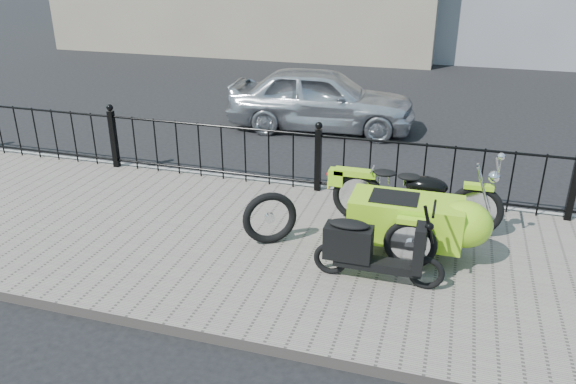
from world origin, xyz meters
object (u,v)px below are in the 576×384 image
(motorcycle_sidecar, at_px, (422,215))
(scooter, at_px, (369,249))
(spare_tire, at_px, (270,218))
(sedan_car, at_px, (322,99))

(motorcycle_sidecar, bearing_deg, scooter, -120.42)
(spare_tire, relative_size, sedan_car, 0.18)
(spare_tire, xyz_separation_m, sedan_car, (-0.65, 5.30, 0.19))
(scooter, distance_m, sedan_car, 6.11)
(motorcycle_sidecar, distance_m, sedan_car, 5.53)
(motorcycle_sidecar, height_order, spare_tire, motorcycle_sidecar)
(motorcycle_sidecar, relative_size, scooter, 1.59)
(motorcycle_sidecar, bearing_deg, sedan_car, 116.28)
(spare_tire, bearing_deg, sedan_car, 96.99)
(spare_tire, height_order, sedan_car, sedan_car)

